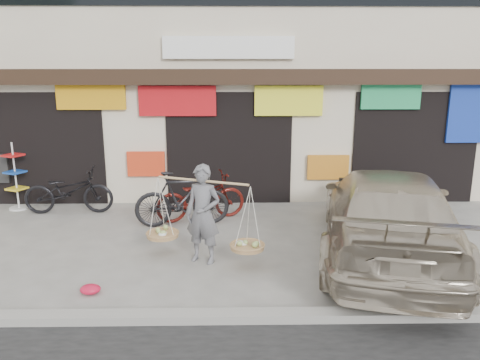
{
  "coord_description": "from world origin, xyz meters",
  "views": [
    {
      "loc": [
        0.06,
        -7.62,
        3.34
      ],
      "look_at": [
        0.22,
        0.9,
        1.22
      ],
      "focal_mm": 35.0,
      "sensor_mm": 36.0,
      "label": 1
    }
  ],
  "objects_px": {
    "bike_0": "(69,191)",
    "bike_1": "(182,199)",
    "street_vendor": "(203,218)",
    "bike_2": "(201,197)",
    "display_rack": "(16,183)",
    "suv": "(387,214)"
  },
  "relations": [
    {
      "from": "suv",
      "to": "street_vendor",
      "type": "bearing_deg",
      "value": 16.97
    },
    {
      "from": "street_vendor",
      "to": "bike_0",
      "type": "xyz_separation_m",
      "value": [
        -3.23,
        2.77,
        -0.27
      ]
    },
    {
      "from": "street_vendor",
      "to": "bike_1",
      "type": "distance_m",
      "value": 1.94
    },
    {
      "from": "bike_0",
      "to": "street_vendor",
      "type": "bearing_deg",
      "value": -133.7
    },
    {
      "from": "street_vendor",
      "to": "bike_2",
      "type": "bearing_deg",
      "value": 116.31
    },
    {
      "from": "display_rack",
      "to": "bike_1",
      "type": "bearing_deg",
      "value": -17.43
    },
    {
      "from": "suv",
      "to": "display_rack",
      "type": "bearing_deg",
      "value": -7.2
    },
    {
      "from": "street_vendor",
      "to": "bike_2",
      "type": "distance_m",
      "value": 2.28
    },
    {
      "from": "bike_2",
      "to": "display_rack",
      "type": "relative_size",
      "value": 1.24
    },
    {
      "from": "bike_0",
      "to": "bike_1",
      "type": "relative_size",
      "value": 1.01
    },
    {
      "from": "bike_1",
      "to": "display_rack",
      "type": "relative_size",
      "value": 1.24
    },
    {
      "from": "bike_1",
      "to": "bike_2",
      "type": "bearing_deg",
      "value": -51.04
    },
    {
      "from": "bike_1",
      "to": "suv",
      "type": "distance_m",
      "value": 4.11
    },
    {
      "from": "bike_0",
      "to": "bike_1",
      "type": "xyz_separation_m",
      "value": [
        2.68,
        -0.92,
        0.07
      ]
    },
    {
      "from": "bike_0",
      "to": "bike_1",
      "type": "height_order",
      "value": "bike_1"
    },
    {
      "from": "bike_2",
      "to": "bike_1",
      "type": "bearing_deg",
      "value": 119.27
    },
    {
      "from": "bike_0",
      "to": "bike_2",
      "type": "height_order",
      "value": "bike_0"
    },
    {
      "from": "street_vendor",
      "to": "bike_0",
      "type": "bearing_deg",
      "value": 160.99
    },
    {
      "from": "street_vendor",
      "to": "bike_0",
      "type": "relative_size",
      "value": 1.03
    },
    {
      "from": "bike_1",
      "to": "suv",
      "type": "relative_size",
      "value": 0.34
    },
    {
      "from": "bike_2",
      "to": "display_rack",
      "type": "bearing_deg",
      "value": 60.36
    },
    {
      "from": "bike_2",
      "to": "display_rack",
      "type": "distance_m",
      "value": 4.46
    }
  ]
}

